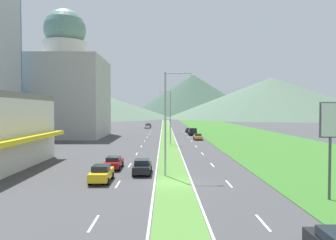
{
  "coord_description": "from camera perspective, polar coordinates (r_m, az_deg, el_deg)",
  "views": [
    {
      "loc": [
        -0.87,
        -28.71,
        6.81
      ],
      "look_at": [
        -0.1,
        32.11,
        4.83
      ],
      "focal_mm": 33.44,
      "sensor_mm": 36.0,
      "label": 1
    }
  ],
  "objects": [
    {
      "name": "car_2",
      "position": [
        30.61,
        -12.05,
        -9.49
      ],
      "size": [
        1.88,
        4.14,
        1.61
      ],
      "rotation": [
        0.0,
        0.0,
        1.57
      ],
      "color": "yellow",
      "rests_on": "ground_plane"
    },
    {
      "name": "car_0",
      "position": [
        33.65,
        -4.72,
        -8.45
      ],
      "size": [
        1.92,
        4.23,
        1.58
      ],
      "rotation": [
        0.0,
        0.0,
        1.57
      ],
      "color": "black",
      "rests_on": "ground_plane"
    },
    {
      "name": "car_5",
      "position": [
        37.03,
        -9.86,
        -7.61
      ],
      "size": [
        1.87,
        4.45,
        1.42
      ],
      "rotation": [
        0.0,
        0.0,
        1.57
      ],
      "color": "maroon",
      "rests_on": "ground_plane"
    },
    {
      "name": "lane_dash_left_5",
      "position": [
        58.58,
        -4.88,
        -4.82
      ],
      "size": [
        0.16,
        2.8,
        0.01
      ],
      "primitive_type": "cube",
      "color": "silver",
      "rests_on": "ground_plane"
    },
    {
      "name": "car_4",
      "position": [
        115.76,
        -3.78,
        -1.13
      ],
      "size": [
        1.96,
        4.3,
        1.53
      ],
      "rotation": [
        0.0,
        0.0,
        1.57
      ],
      "color": "silver",
      "rests_on": "ground_plane"
    },
    {
      "name": "edge_line_median_right",
      "position": [
        89.01,
        0.96,
        -2.52
      ],
      "size": [
        0.16,
        240.0,
        0.01
      ],
      "primitive_type": "cube",
      "color": "silver",
      "rests_on": "ground_plane"
    },
    {
      "name": "lane_dash_right_5",
      "position": [
        58.73,
        5.13,
        -4.8
      ],
      "size": [
        0.16,
        2.8,
        0.01
      ],
      "primitive_type": "cube",
      "color": "silver",
      "rests_on": "ground_plane"
    },
    {
      "name": "car_6",
      "position": [
        71.54,
        5.46,
        -3.04
      ],
      "size": [
        1.88,
        4.3,
        1.36
      ],
      "rotation": [
        0.0,
        0.0,
        -1.57
      ],
      "color": "#C6842D",
      "rests_on": "ground_plane"
    },
    {
      "name": "street_lamp_mid",
      "position": [
        60.7,
        0.21,
        1.01
      ],
      "size": [
        2.58,
        0.28,
        10.47
      ],
      "color": "#99999E",
      "rests_on": "ground_plane"
    },
    {
      "name": "hill_far_center",
      "position": [
        317.96,
        4.56,
        4.46
      ],
      "size": [
        134.88,
        134.88,
        42.55
      ],
      "primitive_type": "cone",
      "color": "#3D5647",
      "rests_on": "ground_plane"
    },
    {
      "name": "pickup_truck_0",
      "position": [
        84.26,
        4.49,
        -2.11
      ],
      "size": [
        2.18,
        5.4,
        2.0
      ],
      "rotation": [
        0.0,
        0.0,
        -1.57
      ],
      "color": "black",
      "rests_on": "ground_plane"
    },
    {
      "name": "hill_far_left",
      "position": [
        287.23,
        -23.82,
        4.23
      ],
      "size": [
        238.9,
        238.9,
        38.97
      ],
      "primitive_type": "cone",
      "color": "#516B56",
      "rests_on": "ground_plane"
    },
    {
      "name": "lane_dash_right_4",
      "position": [
        49.01,
        6.31,
        -6.13
      ],
      "size": [
        0.16,
        2.8,
        0.01
      ],
      "primitive_type": "cube",
      "color": "silver",
      "rests_on": "ground_plane"
    },
    {
      "name": "lane_dash_left_9",
      "position": [
        97.8,
        -3.2,
        -2.13
      ],
      "size": [
        0.16,
        2.8,
        0.01
      ],
      "primitive_type": "cube",
      "color": "silver",
      "rests_on": "ground_plane"
    },
    {
      "name": "domed_building",
      "position": [
        82.86,
        -18.17,
        5.69
      ],
      "size": [
        19.32,
        19.32,
        31.87
      ],
      "color": "#B7B2A8",
      "rests_on": "ground_plane"
    },
    {
      "name": "hill_far_right",
      "position": [
        264.97,
        18.36,
        3.84
      ],
      "size": [
        170.48,
        170.48,
        32.81
      ],
      "primitive_type": "cone",
      "color": "#516B56",
      "rests_on": "ground_plane"
    },
    {
      "name": "grass_verge_right",
      "position": [
        91.53,
        12.86,
        -2.43
      ],
      "size": [
        24.0,
        240.0,
        0.06
      ],
      "primitive_type": "cube",
      "color": "#387028",
      "rests_on": "ground_plane"
    },
    {
      "name": "car_7",
      "position": [
        94.22,
        3.82,
        -1.85
      ],
      "size": [
        1.91,
        4.14,
        1.38
      ],
      "rotation": [
        0.0,
        0.0,
        -1.57
      ],
      "color": "black",
      "rests_on": "ground_plane"
    },
    {
      "name": "lane_dash_right_2",
      "position": [
        29.84,
        11.05,
        -11.35
      ],
      "size": [
        0.16,
        2.8,
        0.01
      ],
      "primitive_type": "cube",
      "color": "silver",
      "rests_on": "ground_plane"
    },
    {
      "name": "lane_dash_right_3",
      "position": [
        39.36,
        8.09,
        -8.11
      ],
      "size": [
        0.16,
        2.8,
        0.01
      ],
      "primitive_type": "cube",
      "color": "silver",
      "rests_on": "ground_plane"
    },
    {
      "name": "edge_line_median_left",
      "position": [
        88.98,
        -1.29,
        -2.53
      ],
      "size": [
        0.16,
        240.0,
        0.01
      ],
      "primitive_type": "cube",
      "color": "silver",
      "rests_on": "ground_plane"
    },
    {
      "name": "street_lamp_far",
      "position": [
        89.57,
        -0.42,
        0.8
      ],
      "size": [
        2.59,
        0.44,
        8.98
      ],
      "color": "#99999E",
      "rests_on": "ground_plane"
    },
    {
      "name": "lane_dash_right_8",
      "position": [
        88.08,
        3.17,
        -2.57
      ],
      "size": [
        0.16,
        2.8,
        0.01
      ],
      "primitive_type": "cube",
      "color": "silver",
      "rests_on": "ground_plane"
    },
    {
      "name": "lane_dash_left_1",
      "position": [
        20.23,
        -13.41,
        -17.85
      ],
      "size": [
        0.16,
        2.8,
        0.01
      ],
      "primitive_type": "cube",
      "color": "silver",
      "rests_on": "ground_plane"
    },
    {
      "name": "lane_dash_left_8",
      "position": [
        87.98,
        -3.48,
        -2.58
      ],
      "size": [
        0.16,
        2.8,
        0.01
      ],
      "primitive_type": "cube",
      "color": "silver",
      "rests_on": "ground_plane"
    },
    {
      "name": "lane_dash_left_2",
      "position": [
        29.55,
        -9.12,
        -11.48
      ],
      "size": [
        0.16,
        2.8,
        0.01
      ],
      "primitive_type": "cube",
      "color": "silver",
      "rests_on": "ground_plane"
    },
    {
      "name": "lane_dash_right_6",
      "position": [
        68.49,
        4.29,
        -3.85
      ],
      "size": [
        0.16,
        2.8,
        0.01
      ],
      "primitive_type": "cube",
      "color": "silver",
      "rests_on": "ground_plane"
    },
    {
      "name": "street_lamp_near",
      "position": [
        31.85,
        0.07,
        0.54
      ],
      "size": [
        3.14,
        0.42,
        10.67
      ],
      "color": "#99999E",
      "rests_on": "ground_plane"
    },
    {
      "name": "lane_dash_left_6",
      "position": [
        68.36,
        -4.28,
        -3.86
      ],
      "size": [
        0.16,
        2.8,
        0.01
      ],
      "primitive_type": "cube",
      "color": "silver",
      "rests_on": "ground_plane"
    },
    {
      "name": "lane_dash_left_4",
      "position": [
        48.82,
        -5.72,
        -6.16
      ],
      "size": [
        0.16,
        2.8,
        0.01
      ],
      "primitive_type": "cube",
      "color": "silver",
      "rests_on": "ground_plane"
    },
    {
      "name": "lane_dash_right_1",
      "position": [
        20.66,
        16.91,
        -17.45
      ],
      "size": [
        0.16,
        2.8,
        0.01
      ],
      "primitive_type": "cube",
      "color": "silver",
      "rests_on": "ground_plane"
    },
    {
      "name": "lane_dash_left_3",
      "position": [
        39.13,
        -6.99,
        -8.17
      ],
      "size": [
        0.16,
        2.8,
        0.01
      ],
      "primitive_type": "cube",
      "color": "silver",
      "rests_on": "ground_plane"
    },
    {
      "name": "midrise_colored",
      "position": [
        116.5,
        -16.86,
        2.94
      ],
      "size": [
        15.26,
        15.26,
        18.35
      ],
      "primitive_type": "cube",
      "color": "#B7B2A8",
      "rests_on": "ground_plane"
    },
    {
      "name": "lane_dash_right_7",
      "position": [
        78.27,
        3.66,
        -3.13
      ],
      "size": [
        0.16,
        2.8,
        0.01
      ],
      "primitive_type": "cube",
      "color": "silver",
      "rests_on": "ground_plane"
    },
    {
      "name": "ground_plane",
      "position": [
        29.52,
        1.0,
        -11.48
      ],
      "size": [
        600.0,
        600.0,
        0.0
      ],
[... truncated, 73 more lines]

